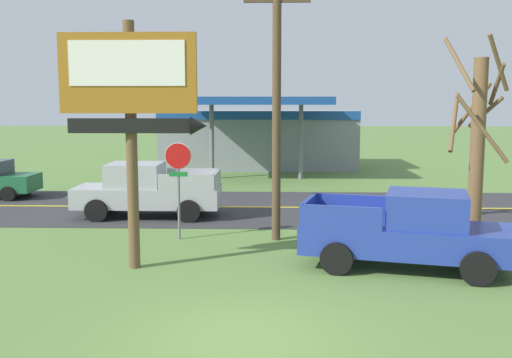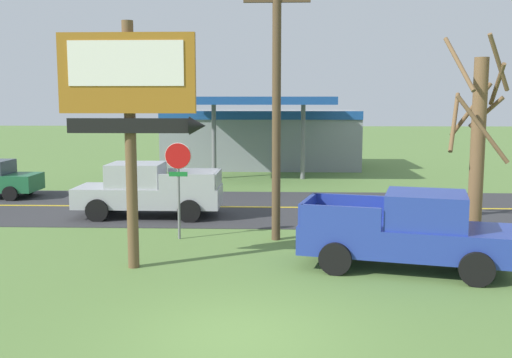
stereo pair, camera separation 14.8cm
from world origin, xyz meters
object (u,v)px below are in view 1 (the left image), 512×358
motel_sign (132,99)px  pickup_blue_parked_on_lawn (410,231)px  utility_pole (277,90)px  stop_sign (178,173)px  gas_station (259,137)px  pickup_silver_on_road (146,191)px  bare_tree (477,145)px

motel_sign → pickup_blue_parked_on_lawn: motel_sign is taller
utility_pole → pickup_blue_parked_on_lawn: (3.33, -3.07, -3.55)m
utility_pole → stop_sign: bearing=-179.4°
gas_station → pickup_blue_parked_on_lawn: bearing=-79.2°
gas_station → pickup_blue_parked_on_lawn: gas_station is taller
stop_sign → pickup_blue_parked_on_lawn: stop_sign is taller
stop_sign → utility_pole: (2.95, 0.03, 2.49)m
motel_sign → gas_station: (2.47, 23.23, -2.29)m
motel_sign → pickup_silver_on_road: size_ratio=1.17×
motel_sign → stop_sign: motel_sign is taller
motel_sign → pickup_blue_parked_on_lawn: 7.59m
motel_sign → stop_sign: 4.00m
motel_sign → gas_station: size_ratio=0.51×
pickup_silver_on_road → motel_sign: bearing=-80.1°
bare_tree → pickup_silver_on_road: (-10.36, 4.19, -2.00)m
utility_pole → bare_tree: size_ratio=1.40×
utility_pole → pickup_silver_on_road: size_ratio=1.61×
gas_station → motel_sign: bearing=-96.1°
stop_sign → gas_station: 20.04m
utility_pole → pickup_silver_on_road: (-4.69, 3.44, -3.55)m
utility_pole → bare_tree: bearing=-7.5°
pickup_silver_on_road → stop_sign: bearing=-63.3°
stop_sign → bare_tree: 8.70m
motel_sign → bare_tree: (9.18, 2.56, -1.27)m
utility_pole → bare_tree: 5.92m
stop_sign → pickup_silver_on_road: (-1.74, 3.47, -1.06)m
pickup_blue_parked_on_lawn → pickup_silver_on_road: (-8.02, 6.51, 0.00)m
stop_sign → gas_station: size_ratio=0.25×
pickup_silver_on_road → pickup_blue_parked_on_lawn: bearing=-39.0°
bare_tree → pickup_silver_on_road: size_ratio=1.15×
bare_tree → gas_station: size_ratio=0.50×
utility_pole → pickup_silver_on_road: utility_pole is taller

